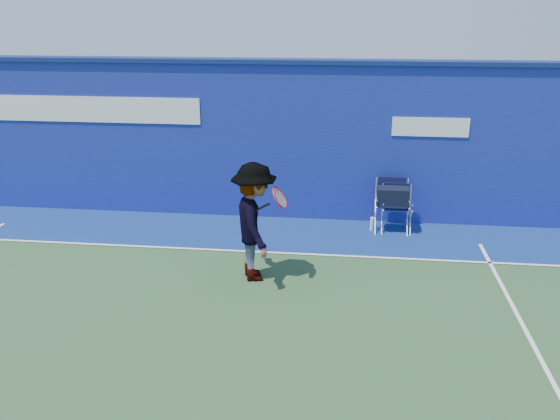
# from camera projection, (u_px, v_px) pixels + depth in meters

# --- Properties ---
(ground) EXTENTS (80.00, 80.00, 0.00)m
(ground) POSITION_uv_depth(u_px,v_px,m) (168.00, 352.00, 7.26)
(ground) COLOR #2E4E29
(ground) RESTS_ON ground
(stadium_wall) EXTENTS (24.00, 0.50, 3.08)m
(stadium_wall) POSITION_uv_depth(u_px,v_px,m) (241.00, 138.00, 11.63)
(stadium_wall) COLOR navy
(stadium_wall) RESTS_ON ground
(out_of_bounds_strip) EXTENTS (24.00, 1.80, 0.01)m
(out_of_bounds_strip) POSITION_uv_depth(u_px,v_px,m) (232.00, 232.00, 11.11)
(out_of_bounds_strip) COLOR navy
(out_of_bounds_strip) RESTS_ON ground
(court_lines) EXTENTS (24.00, 12.00, 0.01)m
(court_lines) POSITION_uv_depth(u_px,v_px,m) (181.00, 327.00, 7.82)
(court_lines) COLOR white
(court_lines) RESTS_ON out_of_bounds_strip
(directors_chair_left) EXTENTS (0.59, 0.53, 0.98)m
(directors_chair_left) POSITION_uv_depth(u_px,v_px,m) (392.00, 210.00, 11.04)
(directors_chair_left) COLOR silver
(directors_chair_left) RESTS_ON ground
(directors_chair_right) EXTENTS (0.52, 0.47, 0.88)m
(directors_chair_right) POSITION_uv_depth(u_px,v_px,m) (396.00, 217.00, 11.09)
(directors_chair_right) COLOR silver
(directors_chair_right) RESTS_ON ground
(water_bottle) EXTENTS (0.07, 0.07, 0.26)m
(water_bottle) POSITION_uv_depth(u_px,v_px,m) (372.00, 224.00, 11.15)
(water_bottle) COLOR white
(water_bottle) RESTS_ON ground
(tennis_player) EXTENTS (1.04, 1.34, 1.84)m
(tennis_player) POSITION_uv_depth(u_px,v_px,m) (254.00, 222.00, 8.97)
(tennis_player) COLOR #EA4738
(tennis_player) RESTS_ON ground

